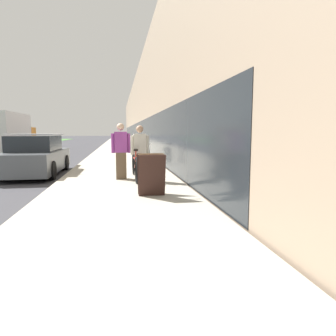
{
  "coord_description": "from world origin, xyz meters",
  "views": [
    {
      "loc": [
        5.42,
        -6.28,
        1.51
      ],
      "look_at": [
        8.33,
        11.48,
        -0.67
      ],
      "focal_mm": 32.0,
      "sensor_mm": 36.0,
      "label": 1
    }
  ],
  "objects_px": {
    "person_bystander": "(121,151)",
    "parked_sedan_curbside": "(36,157)",
    "moving_truck": "(5,134)",
    "person_rider": "(140,153)",
    "tandem_bicycle": "(135,166)",
    "sandwich_board_sign": "(151,174)",
    "bike_rack_hoop": "(139,152)",
    "cruiser_bike_nearest": "(147,154)"
  },
  "relations": [
    {
      "from": "bike_rack_hoop",
      "to": "person_bystander",
      "type": "bearing_deg",
      "value": -101.39
    },
    {
      "from": "person_rider",
      "to": "cruiser_bike_nearest",
      "type": "bearing_deg",
      "value": 82.43
    },
    {
      "from": "person_rider",
      "to": "moving_truck",
      "type": "xyz_separation_m",
      "value": [
        -8.1,
        13.26,
        0.46
      ]
    },
    {
      "from": "person_rider",
      "to": "bike_rack_hoop",
      "type": "distance_m",
      "value": 4.19
    },
    {
      "from": "cruiser_bike_nearest",
      "to": "sandwich_board_sign",
      "type": "xyz_separation_m",
      "value": [
        -0.6,
        -7.26,
        0.09
      ]
    },
    {
      "from": "tandem_bicycle",
      "to": "moving_truck",
      "type": "bearing_deg",
      "value": 121.6
    },
    {
      "from": "sandwich_board_sign",
      "to": "parked_sedan_curbside",
      "type": "relative_size",
      "value": 0.22
    },
    {
      "from": "tandem_bicycle",
      "to": "bike_rack_hoop",
      "type": "relative_size",
      "value": 2.9
    },
    {
      "from": "person_bystander",
      "to": "cruiser_bike_nearest",
      "type": "relative_size",
      "value": 0.89
    },
    {
      "from": "bike_rack_hoop",
      "to": "sandwich_board_sign",
      "type": "relative_size",
      "value": 0.94
    },
    {
      "from": "person_rider",
      "to": "sandwich_board_sign",
      "type": "xyz_separation_m",
      "value": [
        0.1,
        -2.0,
        -0.32
      ]
    },
    {
      "from": "tandem_bicycle",
      "to": "parked_sedan_curbside",
      "type": "height_order",
      "value": "parked_sedan_curbside"
    },
    {
      "from": "parked_sedan_curbside",
      "to": "moving_truck",
      "type": "xyz_separation_m",
      "value": [
        -4.65,
        10.57,
        0.75
      ]
    },
    {
      "from": "person_rider",
      "to": "parked_sedan_curbside",
      "type": "xyz_separation_m",
      "value": [
        -3.45,
        2.69,
        -0.29
      ]
    },
    {
      "from": "bike_rack_hoop",
      "to": "moving_truck",
      "type": "bearing_deg",
      "value": 132.59
    },
    {
      "from": "person_rider",
      "to": "parked_sedan_curbside",
      "type": "height_order",
      "value": "person_rider"
    },
    {
      "from": "moving_truck",
      "to": "person_rider",
      "type": "bearing_deg",
      "value": -58.58
    },
    {
      "from": "person_rider",
      "to": "parked_sedan_curbside",
      "type": "distance_m",
      "value": 4.38
    },
    {
      "from": "tandem_bicycle",
      "to": "moving_truck",
      "type": "height_order",
      "value": "moving_truck"
    },
    {
      "from": "tandem_bicycle",
      "to": "person_bystander",
      "type": "xyz_separation_m",
      "value": [
        -0.39,
        0.03,
        0.42
      ]
    },
    {
      "from": "tandem_bicycle",
      "to": "cruiser_bike_nearest",
      "type": "bearing_deg",
      "value": 80.51
    },
    {
      "from": "cruiser_bike_nearest",
      "to": "moving_truck",
      "type": "bearing_deg",
      "value": 137.72
    },
    {
      "from": "cruiser_bike_nearest",
      "to": "bike_rack_hoop",
      "type": "bearing_deg",
      "value": -112.31
    },
    {
      "from": "tandem_bicycle",
      "to": "parked_sedan_curbside",
      "type": "xyz_separation_m",
      "value": [
        -3.32,
        2.38,
        0.1
      ]
    },
    {
      "from": "moving_truck",
      "to": "parked_sedan_curbside",
      "type": "bearing_deg",
      "value": -66.27
    },
    {
      "from": "bike_rack_hoop",
      "to": "moving_truck",
      "type": "distance_m",
      "value": 12.36
    },
    {
      "from": "person_rider",
      "to": "moving_truck",
      "type": "height_order",
      "value": "moving_truck"
    },
    {
      "from": "person_bystander",
      "to": "parked_sedan_curbside",
      "type": "height_order",
      "value": "person_bystander"
    },
    {
      "from": "bike_rack_hoop",
      "to": "cruiser_bike_nearest",
      "type": "bearing_deg",
      "value": 67.69
    },
    {
      "from": "person_bystander",
      "to": "bike_rack_hoop",
      "type": "bearing_deg",
      "value": 78.61
    },
    {
      "from": "parked_sedan_curbside",
      "to": "sandwich_board_sign",
      "type": "bearing_deg",
      "value": -52.86
    },
    {
      "from": "bike_rack_hoop",
      "to": "sandwich_board_sign",
      "type": "xyz_separation_m",
      "value": [
        -0.15,
        -6.17,
        -0.06
      ]
    },
    {
      "from": "person_rider",
      "to": "parked_sedan_curbside",
      "type": "relative_size",
      "value": 0.38
    },
    {
      "from": "sandwich_board_sign",
      "to": "parked_sedan_curbside",
      "type": "xyz_separation_m",
      "value": [
        -3.55,
        4.69,
        0.03
      ]
    },
    {
      "from": "person_bystander",
      "to": "moving_truck",
      "type": "xyz_separation_m",
      "value": [
        -7.58,
        12.93,
        0.43
      ]
    },
    {
      "from": "parked_sedan_curbside",
      "to": "person_rider",
      "type": "bearing_deg",
      "value": -37.89
    },
    {
      "from": "person_bystander",
      "to": "sandwich_board_sign",
      "type": "distance_m",
      "value": 2.43
    },
    {
      "from": "parked_sedan_curbside",
      "to": "bike_rack_hoop",
      "type": "bearing_deg",
      "value": 21.84
    },
    {
      "from": "parked_sedan_curbside",
      "to": "moving_truck",
      "type": "distance_m",
      "value": 11.57
    },
    {
      "from": "person_rider",
      "to": "sandwich_board_sign",
      "type": "height_order",
      "value": "person_rider"
    },
    {
      "from": "person_bystander",
      "to": "parked_sedan_curbside",
      "type": "xyz_separation_m",
      "value": [
        -2.93,
        2.36,
        -0.32
      ]
    },
    {
      "from": "person_bystander",
      "to": "bike_rack_hoop",
      "type": "distance_m",
      "value": 3.93
    }
  ]
}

